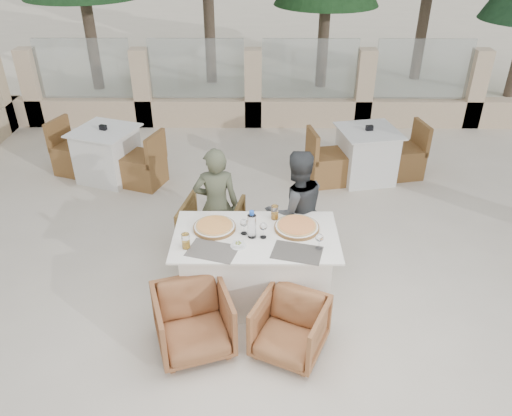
{
  "coord_description": "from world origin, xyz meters",
  "views": [
    {
      "loc": [
        0.12,
        -4.01,
        3.48
      ],
      "look_at": [
        0.08,
        0.28,
        0.9
      ],
      "focal_mm": 35.0,
      "sensor_mm": 36.0,
      "label": 1
    }
  ],
  "objects_px": {
    "beer_glass_right": "(275,212)",
    "armchair_near_left": "(193,321)",
    "water_bottle": "(252,224)",
    "olive_dish": "(238,244)",
    "wine_glass_corner": "(319,241)",
    "armchair_far_right": "(281,240)",
    "armchair_near_right": "(290,328)",
    "pizza_left": "(214,226)",
    "wine_glass_centre": "(244,226)",
    "wine_glass_near": "(263,229)",
    "diner_left": "(216,205)",
    "diner_right": "(296,211)",
    "pizza_right": "(297,226)",
    "armchair_far_left": "(212,226)",
    "bg_table_b": "(366,155)",
    "bg_table_a": "(108,154)",
    "beer_glass_left": "(186,241)",
    "dining_table": "(256,267)"
  },
  "relations": [
    {
      "from": "armchair_near_left",
      "to": "diner_left",
      "type": "bearing_deg",
      "value": 67.07
    },
    {
      "from": "water_bottle",
      "to": "wine_glass_corner",
      "type": "bearing_deg",
      "value": -17.49
    },
    {
      "from": "armchair_far_left",
      "to": "armchair_far_right",
      "type": "relative_size",
      "value": 1.12
    },
    {
      "from": "pizza_right",
      "to": "wine_glass_centre",
      "type": "bearing_deg",
      "value": -170.23
    },
    {
      "from": "beer_glass_left",
      "to": "diner_right",
      "type": "xyz_separation_m",
      "value": [
        1.07,
        0.79,
        -0.15
      ]
    },
    {
      "from": "wine_glass_corner",
      "to": "armchair_far_right",
      "type": "relative_size",
      "value": 0.31
    },
    {
      "from": "beer_glass_right",
      "to": "bg_table_a",
      "type": "xyz_separation_m",
      "value": [
        -2.39,
        2.36,
        -0.46
      ]
    },
    {
      "from": "diner_left",
      "to": "pizza_left",
      "type": "bearing_deg",
      "value": 87.08
    },
    {
      "from": "armchair_near_left",
      "to": "diner_right",
      "type": "distance_m",
      "value": 1.65
    },
    {
      "from": "diner_left",
      "to": "beer_glass_right",
      "type": "bearing_deg",
      "value": 140.88
    },
    {
      "from": "water_bottle",
      "to": "pizza_left",
      "type": "bearing_deg",
      "value": 159.76
    },
    {
      "from": "diner_right",
      "to": "bg_table_b",
      "type": "xyz_separation_m",
      "value": [
        1.17,
        2.1,
        -0.31
      ]
    },
    {
      "from": "beer_glass_right",
      "to": "armchair_near_left",
      "type": "distance_m",
      "value": 1.35
    },
    {
      "from": "beer_glass_right",
      "to": "diner_right",
      "type": "xyz_separation_m",
      "value": [
        0.23,
        0.27,
        -0.15
      ]
    },
    {
      "from": "water_bottle",
      "to": "olive_dish",
      "type": "xyz_separation_m",
      "value": [
        -0.12,
        -0.16,
        -0.12
      ]
    },
    {
      "from": "water_bottle",
      "to": "wine_glass_centre",
      "type": "height_order",
      "value": "water_bottle"
    },
    {
      "from": "wine_glass_centre",
      "to": "beer_glass_left",
      "type": "xyz_separation_m",
      "value": [
        -0.53,
        -0.24,
        -0.02
      ]
    },
    {
      "from": "pizza_right",
      "to": "beer_glass_left",
      "type": "xyz_separation_m",
      "value": [
        -1.05,
        -0.33,
        0.05
      ]
    },
    {
      "from": "pizza_right",
      "to": "wine_glass_near",
      "type": "bearing_deg",
      "value": -155.3
    },
    {
      "from": "pizza_right",
      "to": "beer_glass_left",
      "type": "relative_size",
      "value": 2.92
    },
    {
      "from": "armchair_near_right",
      "to": "bg_table_a",
      "type": "distance_m",
      "value": 4.23
    },
    {
      "from": "armchair_near_left",
      "to": "armchair_near_right",
      "type": "bearing_deg",
      "value": -21.25
    },
    {
      "from": "water_bottle",
      "to": "armchair_far_left",
      "type": "bearing_deg",
      "value": 117.95
    },
    {
      "from": "armchair_near_left",
      "to": "bg_table_b",
      "type": "height_order",
      "value": "bg_table_b"
    },
    {
      "from": "wine_glass_centre",
      "to": "bg_table_b",
      "type": "distance_m",
      "value": 3.19
    },
    {
      "from": "wine_glass_near",
      "to": "diner_left",
      "type": "bearing_deg",
      "value": 124.2
    },
    {
      "from": "diner_right",
      "to": "armchair_far_right",
      "type": "bearing_deg",
      "value": -38.35
    },
    {
      "from": "armchair_far_right",
      "to": "diner_left",
      "type": "distance_m",
      "value": 0.84
    },
    {
      "from": "pizza_right",
      "to": "armchair_near_right",
      "type": "height_order",
      "value": "pizza_right"
    },
    {
      "from": "armchair_far_right",
      "to": "olive_dish",
      "type": "bearing_deg",
      "value": 50.93
    },
    {
      "from": "wine_glass_centre",
      "to": "wine_glass_near",
      "type": "distance_m",
      "value": 0.2
    },
    {
      "from": "armchair_far_right",
      "to": "wine_glass_near",
      "type": "bearing_deg",
      "value": 61.94
    },
    {
      "from": "diner_right",
      "to": "water_bottle",
      "type": "bearing_deg",
      "value": 35.48
    },
    {
      "from": "beer_glass_right",
      "to": "armchair_near_left",
      "type": "bearing_deg",
      "value": -126.86
    },
    {
      "from": "pizza_left",
      "to": "armchair_near_left",
      "type": "xyz_separation_m",
      "value": [
        -0.15,
        -0.8,
        -0.49
      ]
    },
    {
      "from": "pizza_right",
      "to": "pizza_left",
      "type": "bearing_deg",
      "value": -179.59
    },
    {
      "from": "beer_glass_left",
      "to": "water_bottle",
      "type": "bearing_deg",
      "value": 16.95
    },
    {
      "from": "armchair_near_right",
      "to": "olive_dish",
      "type": "bearing_deg",
      "value": 154.98
    },
    {
      "from": "water_bottle",
      "to": "bg_table_b",
      "type": "distance_m",
      "value": 3.2
    },
    {
      "from": "pizza_left",
      "to": "armchair_far_right",
      "type": "relative_size",
      "value": 0.7
    },
    {
      "from": "armchair_near_right",
      "to": "diner_right",
      "type": "height_order",
      "value": "diner_right"
    },
    {
      "from": "olive_dish",
      "to": "armchair_near_left",
      "type": "height_order",
      "value": "olive_dish"
    },
    {
      "from": "pizza_right",
      "to": "armchair_near_left",
      "type": "relative_size",
      "value": 0.66
    },
    {
      "from": "pizza_left",
      "to": "wine_glass_centre",
      "type": "relative_size",
      "value": 2.28
    },
    {
      "from": "wine_glass_near",
      "to": "diner_right",
      "type": "bearing_deg",
      "value": 60.13
    },
    {
      "from": "bg_table_b",
      "to": "armchair_near_left",
      "type": "bearing_deg",
      "value": -133.76
    },
    {
      "from": "pizza_left",
      "to": "armchair_far_left",
      "type": "height_order",
      "value": "pizza_left"
    },
    {
      "from": "dining_table",
      "to": "armchair_near_left",
      "type": "xyz_separation_m",
      "value": [
        -0.56,
        -0.69,
        -0.08
      ]
    },
    {
      "from": "wine_glass_corner",
      "to": "armchair_near_right",
      "type": "height_order",
      "value": "wine_glass_corner"
    },
    {
      "from": "wine_glass_near",
      "to": "diner_left",
      "type": "xyz_separation_m",
      "value": [
        -0.51,
        0.75,
        -0.18
      ]
    }
  ]
}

